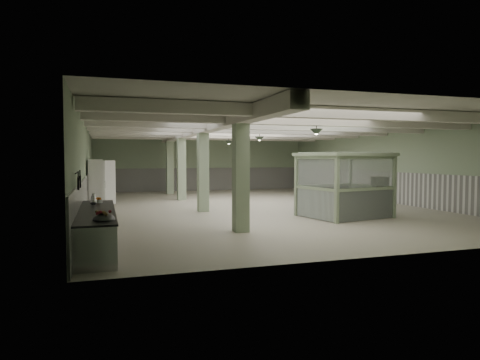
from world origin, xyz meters
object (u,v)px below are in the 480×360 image
object	(u,v)px
walkin_cooler	(97,186)
filing_cabinet	(379,196)
guard_booth	(344,173)
prep_counter	(97,228)

from	to	relation	value
walkin_cooler	filing_cabinet	xyz separation A→B (m)	(10.22, -5.02, -0.28)
walkin_cooler	guard_booth	size ratio (longest dim) A/B	0.66
prep_counter	walkin_cooler	bearing A→B (deg)	90.61
prep_counter	filing_cabinet	distance (m)	10.52
guard_booth	filing_cabinet	world-z (taller)	guard_booth
guard_booth	filing_cabinet	distance (m)	1.73
prep_counter	filing_cabinet	size ratio (longest dim) A/B	3.39
prep_counter	filing_cabinet	xyz separation A→B (m)	(10.14, 2.78, 0.28)
walkin_cooler	prep_counter	bearing A→B (deg)	-89.39
guard_booth	filing_cabinet	xyz separation A→B (m)	(1.48, -0.07, -0.90)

